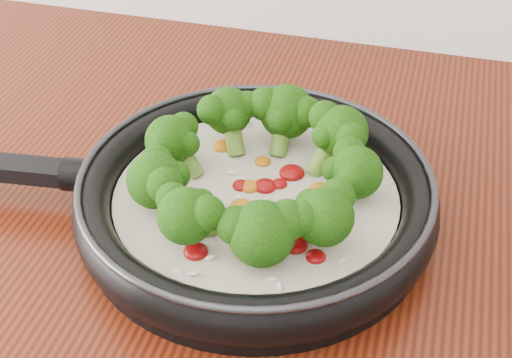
# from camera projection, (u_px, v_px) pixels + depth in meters

# --- Properties ---
(skillet) EXTENTS (0.52, 0.36, 0.09)m
(skillet) POSITION_uv_depth(u_px,v_px,m) (254.00, 192.00, 0.64)
(skillet) COLOR black
(skillet) RESTS_ON counter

